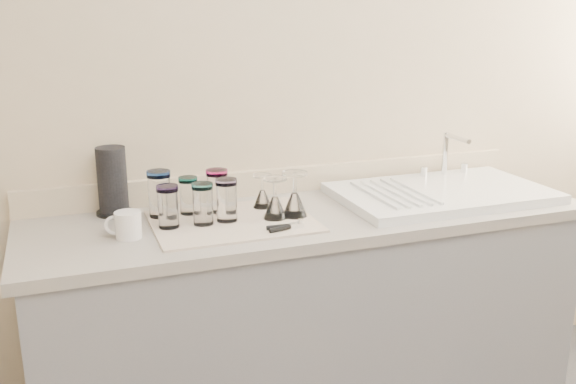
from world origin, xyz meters
name	(u,v)px	position (x,y,z in m)	size (l,w,h in m)	color
counter_unit	(311,323)	(0.00, 1.20, 0.45)	(2.06, 0.62, 0.90)	slate
sink_unit	(442,192)	(0.55, 1.20, 0.92)	(0.82, 0.50, 0.22)	white
dish_towel	(233,222)	(-0.30, 1.18, 0.90)	(0.55, 0.42, 0.01)	silver
tumbler_teal	(159,193)	(-0.53, 1.32, 0.99)	(0.08, 0.08, 0.16)	white
tumbler_cyan	(189,195)	(-0.43, 1.31, 0.98)	(0.07, 0.07, 0.13)	white
tumbler_purple	(217,190)	(-0.33, 1.30, 0.99)	(0.08, 0.08, 0.15)	white
tumbler_magenta	(168,206)	(-0.52, 1.19, 0.98)	(0.07, 0.07, 0.14)	white
tumbler_blue	(203,204)	(-0.41, 1.18, 0.98)	(0.07, 0.07, 0.14)	white
tumbler_lavender	(227,200)	(-0.32, 1.19, 0.98)	(0.07, 0.07, 0.15)	white
goblet_back_left	(262,196)	(-0.16, 1.29, 0.95)	(0.07, 0.07, 0.12)	white
goblet_front_left	(275,205)	(-0.16, 1.16, 0.96)	(0.08, 0.08, 0.15)	white
goblet_front_right	(295,201)	(-0.08, 1.16, 0.96)	(0.09, 0.09, 0.16)	white
can_opener	(286,227)	(-0.16, 1.03, 0.92)	(0.13, 0.05, 0.02)	silver
white_mug	(127,225)	(-0.66, 1.15, 0.94)	(0.13, 0.10, 0.09)	silver
paper_towel_roll	(112,182)	(-0.68, 1.42, 1.02)	(0.13, 0.13, 0.25)	black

